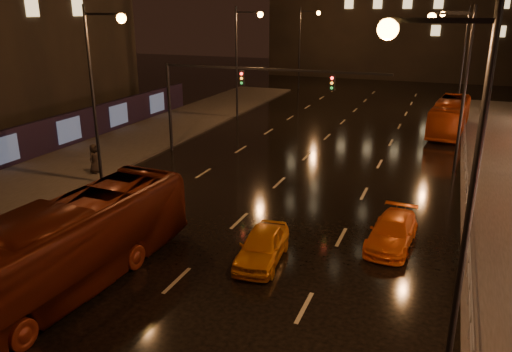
# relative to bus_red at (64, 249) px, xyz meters

# --- Properties ---
(ground) EXTENTS (140.00, 140.00, 0.00)m
(ground) POSITION_rel_bus_red_xyz_m (3.33, 18.00, -1.65)
(ground) COLOR black
(ground) RESTS_ON ground
(sidewalk_left) EXTENTS (7.00, 70.00, 0.15)m
(sidewalk_left) POSITION_rel_bus_red_xyz_m (-10.17, 13.00, -1.57)
(sidewalk_left) COLOR #38332D
(sidewalk_left) RESTS_ON ground
(hoarding_left) EXTENTS (0.30, 46.00, 2.50)m
(hoarding_left) POSITION_rel_bus_red_xyz_m (-13.87, 10.00, -0.40)
(hoarding_left) COLOR black
(hoarding_left) RESTS_ON ground
(traffic_signal) EXTENTS (15.31, 0.32, 6.20)m
(traffic_signal) POSITION_rel_bus_red_xyz_m (-1.73, 18.00, 3.09)
(traffic_signal) COLOR black
(traffic_signal) RESTS_ON ground
(streetlight_right) EXTENTS (2.64, 0.50, 10.00)m
(streetlight_right) POSITION_rel_bus_red_xyz_m (12.25, 0.00, 4.79)
(streetlight_right) COLOR black
(streetlight_right) RESTS_ON ground
(railing_right) EXTENTS (0.05, 56.00, 1.00)m
(railing_right) POSITION_rel_bus_red_xyz_m (13.53, 16.00, -0.75)
(railing_right) COLOR #99999E
(railing_right) RESTS_ON sidewalk_right
(bus_red) EXTENTS (3.41, 11.95, 3.29)m
(bus_red) POSITION_rel_bus_red_xyz_m (0.00, 0.00, 0.00)
(bus_red) COLOR #5B1C0D
(bus_red) RESTS_ON ground
(bus_curb) EXTENTS (3.23, 10.00, 2.74)m
(bus_curb) POSITION_rel_bus_red_xyz_m (12.33, 31.21, -0.28)
(bus_curb) COLOR #A73910
(bus_curb) RESTS_ON ground
(taxi_near) EXTENTS (1.98, 4.14, 1.37)m
(taxi_near) POSITION_rel_bus_red_xyz_m (5.80, 4.60, -0.96)
(taxi_near) COLOR orange
(taxi_near) RESTS_ON ground
(taxi_far) EXTENTS (2.05, 4.43, 1.25)m
(taxi_far) POSITION_rel_bus_red_xyz_m (10.51, 8.00, -1.02)
(taxi_far) COLOR orange
(taxi_far) RESTS_ON ground
(pedestrian_c) EXTENTS (0.62, 0.92, 1.83)m
(pedestrian_c) POSITION_rel_bus_red_xyz_m (-7.67, 11.26, -0.58)
(pedestrian_c) COLOR black
(pedestrian_c) RESTS_ON sidewalk_left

